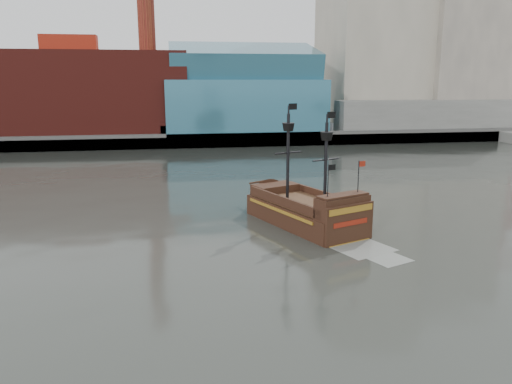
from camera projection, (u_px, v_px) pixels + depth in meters
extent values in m
plane|color=#242722|center=(248.00, 288.00, 29.69)|extent=(400.00, 400.00, 0.00)
cube|color=slate|center=(189.00, 127.00, 117.89)|extent=(220.00, 60.00, 2.00)
cube|color=#4C4C49|center=(195.00, 141.00, 89.47)|extent=(220.00, 1.00, 2.60)
cube|color=maroon|center=(73.00, 93.00, 93.18)|extent=(42.00, 18.00, 15.00)
cube|color=#316C83|center=(244.00, 106.00, 97.05)|extent=(30.00, 16.00, 10.00)
cube|color=#BAAF9A|center=(374.00, 18.00, 107.57)|extent=(20.00, 22.00, 46.00)
cube|color=#A69B8B|center=(459.00, 37.00, 107.56)|extent=(18.00, 18.00, 38.00)
cube|color=#BAAF9A|center=(386.00, 14.00, 124.88)|extent=(24.00, 20.00, 52.00)
cube|color=slate|center=(434.00, 115.00, 99.87)|extent=(40.00, 6.00, 6.00)
cube|color=#316C83|center=(243.00, 64.00, 95.27)|extent=(28.00, 14.94, 8.78)
cube|color=black|center=(304.00, 218.00, 42.61)|extent=(8.50, 12.17, 2.43)
cube|color=#432818|center=(304.00, 203.00, 42.30)|extent=(7.65, 10.95, 0.28)
cube|color=black|center=(275.00, 189.00, 45.98)|extent=(4.53, 3.56, 0.94)
cube|color=black|center=(342.00, 207.00, 38.09)|extent=(4.69, 3.03, 1.69)
cube|color=black|center=(349.00, 229.00, 37.71)|extent=(4.35, 1.91, 3.75)
cube|color=#9A6C1D|center=(351.00, 210.00, 37.27)|extent=(3.94, 1.62, 0.47)
cube|color=maroon|center=(351.00, 223.00, 37.50)|extent=(3.07, 1.28, 0.37)
cylinder|color=black|center=(288.00, 157.00, 42.25)|extent=(0.34, 0.34, 7.30)
cylinder|color=black|center=(326.00, 164.00, 40.55)|extent=(0.34, 0.34, 6.74)
cone|color=black|center=(288.00, 127.00, 41.69)|extent=(1.34, 1.34, 0.66)
cone|color=black|center=(327.00, 136.00, 40.05)|extent=(1.34, 1.34, 0.66)
cube|color=black|center=(293.00, 107.00, 41.53)|extent=(0.79, 0.34, 0.51)
cube|color=black|center=(331.00, 115.00, 39.89)|extent=(0.79, 0.34, 0.51)
cube|color=gray|center=(363.00, 248.00, 36.65)|extent=(4.94, 4.60, 0.01)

